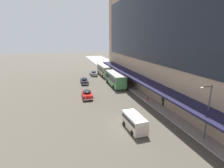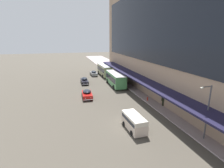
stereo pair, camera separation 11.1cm
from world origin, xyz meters
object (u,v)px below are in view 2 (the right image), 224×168
(vw_van, at_px, (134,121))
(fire_hydrant, at_px, (147,99))
(sedan_lead_mid, at_px, (94,73))
(pedestrian_at_kerb, at_px, (163,100))
(transit_bus_kerbside_front, at_px, (115,78))
(sedan_trailing_mid, at_px, (84,81))
(sedan_second_mid, at_px, (87,94))
(street_lamp, at_px, (207,109))
(transit_bus_kerbside_rear, at_px, (104,70))

(vw_van, xyz_separation_m, fire_hydrant, (6.44, 8.77, -0.60))
(sedan_lead_mid, distance_m, pedestrian_at_kerb, 28.88)
(transit_bus_kerbside_front, bearing_deg, vw_van, -100.59)
(sedan_trailing_mid, xyz_separation_m, fire_hydrant, (9.60, -16.11, -0.29))
(sedan_trailing_mid, height_order, vw_van, vw_van)
(sedan_second_mid, distance_m, sedan_lead_mid, 20.57)
(fire_hydrant, bearing_deg, vw_van, -126.30)
(transit_bus_kerbside_front, relative_size, sedan_second_mid, 2.22)
(street_lamp, xyz_separation_m, fire_hydrant, (-0.26, 13.27, -3.41))
(sedan_lead_mid, bearing_deg, transit_bus_kerbside_rear, -11.61)
(transit_bus_kerbside_front, bearing_deg, fire_hydrant, -78.06)
(transit_bus_kerbside_front, bearing_deg, sedan_second_mid, -138.19)
(sedan_trailing_mid, relative_size, pedestrian_at_kerb, 2.55)
(sedan_second_mid, relative_size, fire_hydrant, 6.24)
(sedan_second_mid, distance_m, vw_van, 14.29)
(transit_bus_kerbside_rear, xyz_separation_m, pedestrian_at_kerb, (3.72, -27.34, -0.71))
(sedan_trailing_mid, relative_size, vw_van, 1.02)
(sedan_lead_mid, bearing_deg, pedestrian_at_kerb, -76.00)
(sedan_second_mid, xyz_separation_m, pedestrian_at_kerb, (11.85, -8.03, 0.40))
(pedestrian_at_kerb, relative_size, street_lamp, 0.29)
(transit_bus_kerbside_front, height_order, transit_bus_kerbside_rear, transit_bus_kerbside_rear)
(sedan_lead_mid, relative_size, fire_hydrant, 6.30)
(pedestrian_at_kerb, bearing_deg, sedan_trailing_mid, 119.65)
(sedan_second_mid, distance_m, fire_hydrant, 11.61)
(transit_bus_kerbside_rear, distance_m, fire_hydrant, 24.40)
(sedan_trailing_mid, height_order, fire_hydrant, sedan_trailing_mid)
(sedan_second_mid, height_order, fire_hydrant, sedan_second_mid)
(transit_bus_kerbside_rear, bearing_deg, transit_bus_kerbside_front, -90.77)
(pedestrian_at_kerb, distance_m, fire_hydrant, 3.45)
(pedestrian_at_kerb, height_order, street_lamp, street_lamp)
(sedan_second_mid, bearing_deg, sedan_trailing_mid, 85.35)
(street_lamp, bearing_deg, sedan_lead_mid, 98.81)
(sedan_trailing_mid, bearing_deg, sedan_second_mid, -94.65)
(street_lamp, height_order, fire_hydrant, street_lamp)
(vw_van, height_order, pedestrian_at_kerb, pedestrian_at_kerb)
(sedan_trailing_mid, bearing_deg, street_lamp, -71.44)
(sedan_trailing_mid, bearing_deg, transit_bus_kerbside_front, -29.95)
(sedan_second_mid, xyz_separation_m, street_lamp, (10.78, -18.19, 3.12))
(sedan_lead_mid, relative_size, street_lamp, 0.69)
(transit_bus_kerbside_rear, distance_m, pedestrian_at_kerb, 27.60)
(sedan_lead_mid, bearing_deg, fire_hydrant, -77.22)
(sedan_lead_mid, bearing_deg, sedan_second_mid, -103.67)
(vw_van, bearing_deg, sedan_second_mid, 106.56)
(sedan_second_mid, xyz_separation_m, sedan_lead_mid, (4.86, 19.99, -0.01))
(transit_bus_kerbside_front, distance_m, fire_hydrant, 12.38)
(sedan_trailing_mid, relative_size, street_lamp, 0.74)
(vw_van, bearing_deg, transit_bus_kerbside_front, 79.41)
(sedan_second_mid, height_order, street_lamp, street_lamp)
(street_lamp, distance_m, fire_hydrant, 13.70)
(transit_bus_kerbside_rear, relative_size, sedan_second_mid, 2.19)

